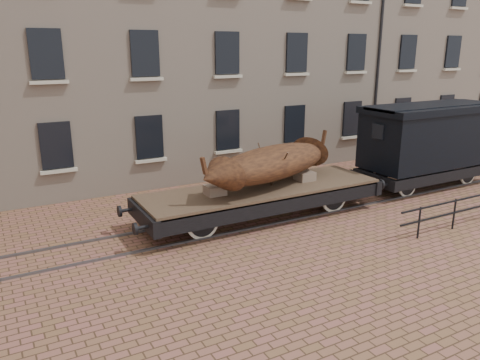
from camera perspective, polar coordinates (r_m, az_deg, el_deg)
ground at (r=16.19m, az=3.46°, el=-4.47°), size 90.00×90.00×0.00m
warehouse_cream at (r=25.43m, az=-2.85°, el=18.95°), size 40.00×10.19×14.00m
rail_track at (r=16.18m, az=3.46°, el=-4.37°), size 30.00×1.52×0.06m
flatcar_wagon at (r=15.78m, az=2.71°, el=-1.63°), size 9.33×2.53×1.41m
iron_boat at (r=15.69m, az=3.92°, el=2.11°), size 6.26×3.36×1.53m
goods_van at (r=20.68m, az=22.06°, el=5.02°), size 6.61×2.41×3.42m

